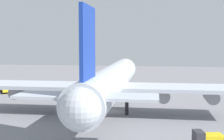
% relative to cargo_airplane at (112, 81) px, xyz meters
% --- Properties ---
extents(ground_plane, '(235.56, 235.56, 0.00)m').
position_rel_cargo_airplane_xyz_m(ground_plane, '(0.24, 0.00, -6.30)').
color(ground_plane, gray).
extents(cargo_airplane, '(58.89, 52.16, 18.97)m').
position_rel_cargo_airplane_xyz_m(cargo_airplane, '(0.00, 0.00, 0.00)').
color(cargo_airplane, silver).
rests_on(cargo_airplane, ground_plane).
extents(pushback_tractor, '(4.77, 3.23, 2.38)m').
position_rel_cargo_airplane_xyz_m(pushback_tractor, '(21.69, 15.78, -5.13)').
color(pushback_tractor, white).
rests_on(pushback_tractor, ground_plane).
extents(catering_truck, '(3.23, 4.28, 2.24)m').
position_rel_cargo_airplane_xyz_m(catering_truck, '(-19.32, -15.88, -5.15)').
color(catering_truck, '#333338').
rests_on(catering_truck, ground_plane).
extents(fuel_truck, '(5.12, 4.45, 2.28)m').
position_rel_cargo_airplane_xyz_m(fuel_truck, '(19.17, 32.68, -5.14)').
color(fuel_truck, yellow).
rests_on(fuel_truck, ground_plane).
extents(safety_cone_nose, '(0.44, 0.44, 0.63)m').
position_rel_cargo_airplane_xyz_m(safety_cone_nose, '(26.74, -0.62, -5.98)').
color(safety_cone_nose, orange).
rests_on(safety_cone_nose, ground_plane).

